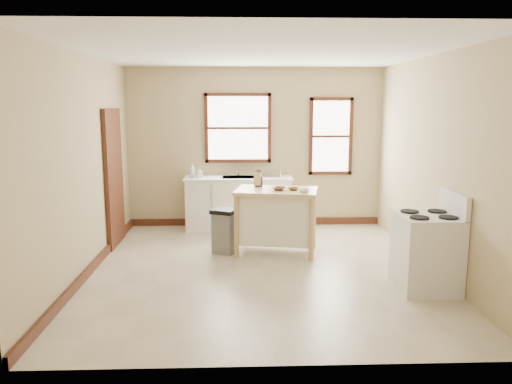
% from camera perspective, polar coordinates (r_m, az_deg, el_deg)
% --- Properties ---
extents(floor, '(5.00, 5.00, 0.00)m').
position_cam_1_polar(floor, '(6.72, 0.61, -8.79)').
color(floor, '#C1B299').
rests_on(floor, ground).
extents(ceiling, '(5.00, 5.00, 0.00)m').
position_cam_1_polar(ceiling, '(6.39, 0.66, 15.70)').
color(ceiling, white).
rests_on(ceiling, ground).
extents(wall_back, '(4.50, 0.04, 2.80)m').
position_cam_1_polar(wall_back, '(8.89, -0.13, 5.08)').
color(wall_back, tan).
rests_on(wall_back, ground).
extents(wall_left, '(0.04, 5.00, 2.80)m').
position_cam_1_polar(wall_left, '(6.69, -19.02, 2.89)').
color(wall_left, tan).
rests_on(wall_left, ground).
extents(wall_right, '(0.04, 5.00, 2.80)m').
position_cam_1_polar(wall_right, '(6.89, 19.69, 3.04)').
color(wall_right, tan).
rests_on(wall_right, ground).
extents(window_main, '(1.17, 0.06, 1.22)m').
position_cam_1_polar(window_main, '(8.85, -2.08, 7.31)').
color(window_main, black).
rests_on(window_main, wall_back).
extents(window_side, '(0.77, 0.06, 1.37)m').
position_cam_1_polar(window_side, '(9.01, 8.55, 6.30)').
color(window_side, black).
rests_on(window_side, wall_back).
extents(door_left, '(0.06, 0.90, 2.10)m').
position_cam_1_polar(door_left, '(7.97, -15.92, 1.58)').
color(door_left, black).
rests_on(door_left, ground).
extents(baseboard_back, '(4.50, 0.04, 0.12)m').
position_cam_1_polar(baseboard_back, '(9.08, -0.12, -3.40)').
color(baseboard_back, black).
rests_on(baseboard_back, ground).
extents(baseboard_left, '(0.04, 5.00, 0.12)m').
position_cam_1_polar(baseboard_left, '(6.97, -18.15, -8.10)').
color(baseboard_left, black).
rests_on(baseboard_left, ground).
extents(sink_counter, '(1.86, 0.62, 0.92)m').
position_cam_1_polar(sink_counter, '(8.72, -2.03, -1.27)').
color(sink_counter, white).
rests_on(sink_counter, ground).
extents(faucet, '(0.03, 0.03, 0.22)m').
position_cam_1_polar(faucet, '(8.81, -2.05, 2.60)').
color(faucet, silver).
rests_on(faucet, sink_counter).
extents(soap_bottle_a, '(0.10, 0.10, 0.24)m').
position_cam_1_polar(soap_bottle_a, '(8.63, -7.31, 2.45)').
color(soap_bottle_a, '#B2B2B2').
rests_on(soap_bottle_a, sink_counter).
extents(soap_bottle_b, '(0.10, 0.10, 0.18)m').
position_cam_1_polar(soap_bottle_b, '(8.60, -6.45, 2.23)').
color(soap_bottle_b, '#B2B2B2').
rests_on(soap_bottle_b, sink_counter).
extents(dish_rack, '(0.52, 0.46, 0.11)m').
position_cam_1_polar(dish_rack, '(8.65, 1.40, 2.09)').
color(dish_rack, silver).
rests_on(dish_rack, sink_counter).
extents(kitchen_island, '(1.28, 0.95, 0.95)m').
position_cam_1_polar(kitchen_island, '(7.32, 2.33, -3.36)').
color(kitchen_island, tan).
rests_on(kitchen_island, ground).
extents(knife_block, '(0.11, 0.11, 0.20)m').
position_cam_1_polar(knife_block, '(7.46, 0.19, 1.40)').
color(knife_block, tan).
rests_on(knife_block, kitchen_island).
extents(pepper_grinder, '(0.05, 0.05, 0.15)m').
position_cam_1_polar(pepper_grinder, '(7.45, 0.60, 1.18)').
color(pepper_grinder, '#422412').
rests_on(pepper_grinder, kitchen_island).
extents(bowl_a, '(0.25, 0.25, 0.05)m').
position_cam_1_polar(bowl_a, '(7.15, 2.64, 0.38)').
color(bowl_a, brown).
rests_on(bowl_a, kitchen_island).
extents(bowl_b, '(0.21, 0.21, 0.04)m').
position_cam_1_polar(bowl_b, '(7.17, 4.29, 0.36)').
color(bowl_b, brown).
rests_on(bowl_b, kitchen_island).
extents(bowl_c, '(0.18, 0.18, 0.05)m').
position_cam_1_polar(bowl_c, '(7.02, 5.51, 0.17)').
color(bowl_c, white).
rests_on(bowl_c, kitchen_island).
extents(trash_bin, '(0.43, 0.40, 0.66)m').
position_cam_1_polar(trash_bin, '(7.34, -3.66, -4.49)').
color(trash_bin, slate).
rests_on(trash_bin, ground).
extents(gas_stove, '(0.72, 0.73, 1.16)m').
position_cam_1_polar(gas_stove, '(6.21, 18.94, -5.33)').
color(gas_stove, white).
rests_on(gas_stove, ground).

